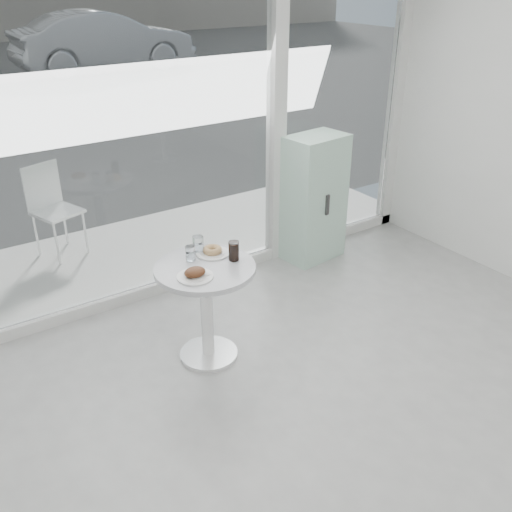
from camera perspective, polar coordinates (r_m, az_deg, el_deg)
ground at (r=3.64m, az=19.24°, el=-21.70°), size 6.00×6.00×0.00m
storefront at (r=4.88m, az=-6.09°, el=15.76°), size 5.00×0.14×3.00m
main_table at (r=4.13m, az=-5.02°, el=-3.72°), size 0.72×0.72×0.77m
patio_deck at (r=6.08m, az=-9.53°, el=1.00°), size 5.60×1.60×0.05m
mint_cabinet at (r=5.63m, az=5.82°, el=5.74°), size 0.62×0.45×1.25m
patio_chair at (r=5.96m, az=-19.76°, el=4.91°), size 0.50×0.50×0.91m
car_silver at (r=17.39m, az=-14.97°, el=20.05°), size 4.86×1.71×1.60m
plate_fritter at (r=3.87m, az=-6.09°, el=-1.76°), size 0.25×0.25×0.07m
plate_donut at (r=4.18m, az=-4.37°, el=0.47°), size 0.25×0.25×0.06m
water_tumbler_a at (r=4.09m, az=-6.57°, el=0.19°), size 0.07×0.07×0.11m
water_tumbler_b at (r=4.19m, az=-5.81°, el=1.07°), size 0.08×0.08×0.13m
cola_glass at (r=4.06m, az=-2.24°, el=0.48°), size 0.08×0.08×0.15m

